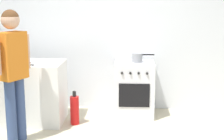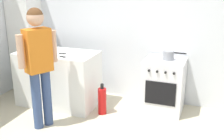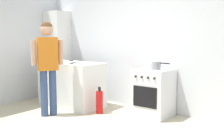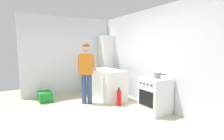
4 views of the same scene
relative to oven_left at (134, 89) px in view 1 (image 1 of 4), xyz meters
The scene contains 9 objects.
back_wall 1.01m from the oven_left, 133.25° to the left, with size 6.00×0.10×2.60m, color silver.
counter_unit 1.74m from the oven_left, 167.46° to the right, with size 1.30×0.70×0.90m, color white.
oven_left is the anchor object (origin of this frame).
pot 0.50m from the oven_left, ahead, with size 0.35×0.17×0.14m.
knife_carving 1.72m from the oven_left, 159.66° to the right, with size 0.33×0.11×0.01m.
knife_paring 1.66m from the oven_left, 164.08° to the right, with size 0.21×0.08×0.01m.
knife_bread 2.11m from the oven_left, behind, with size 0.35×0.07×0.01m.
person 1.98m from the oven_left, 143.17° to the right, with size 0.34×0.51×1.69m.
fire_extinguisher 1.01m from the oven_left, 151.22° to the right, with size 0.13×0.13×0.50m.
Camera 1 is at (0.28, -3.65, 1.81)m, focal length 55.00 mm.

